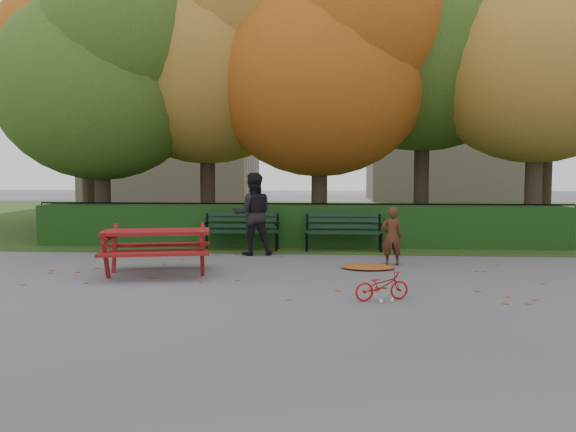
# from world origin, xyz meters

# --- Properties ---
(ground) EXTENTS (90.00, 90.00, 0.00)m
(ground) POSITION_xyz_m (0.00, 0.00, 0.00)
(ground) COLOR slate
(ground) RESTS_ON ground
(grass_strip) EXTENTS (90.00, 90.00, 0.00)m
(grass_strip) POSITION_xyz_m (0.00, 14.00, 0.01)
(grass_strip) COLOR #243D16
(grass_strip) RESTS_ON ground
(building_left) EXTENTS (10.00, 7.00, 15.00)m
(building_left) POSITION_xyz_m (-9.00, 26.00, 7.50)
(building_left) COLOR tan
(building_left) RESTS_ON ground
(building_right) EXTENTS (9.00, 6.00, 12.00)m
(building_right) POSITION_xyz_m (8.00, 28.00, 6.00)
(building_right) COLOR tan
(building_right) RESTS_ON ground
(hedge) EXTENTS (13.00, 0.90, 1.00)m
(hedge) POSITION_xyz_m (0.00, 4.50, 0.50)
(hedge) COLOR black
(hedge) RESTS_ON ground
(iron_fence) EXTENTS (14.00, 0.04, 1.02)m
(iron_fence) POSITION_xyz_m (0.00, 5.30, 0.54)
(iron_fence) COLOR black
(iron_fence) RESTS_ON ground
(tree_a) EXTENTS (5.88, 5.60, 7.48)m
(tree_a) POSITION_xyz_m (-5.19, 5.58, 4.52)
(tree_a) COLOR black
(tree_a) RESTS_ON ground
(tree_b) EXTENTS (6.72, 6.40, 8.79)m
(tree_b) POSITION_xyz_m (-2.44, 6.75, 5.40)
(tree_b) COLOR black
(tree_b) RESTS_ON ground
(tree_c) EXTENTS (6.30, 6.00, 8.00)m
(tree_c) POSITION_xyz_m (0.83, 5.96, 4.82)
(tree_c) COLOR black
(tree_c) RESTS_ON ground
(tree_d) EXTENTS (7.14, 6.80, 9.58)m
(tree_d) POSITION_xyz_m (3.88, 7.23, 5.98)
(tree_d) COLOR black
(tree_d) RESTS_ON ground
(tree_e) EXTENTS (6.09, 5.80, 8.16)m
(tree_e) POSITION_xyz_m (6.52, 5.77, 5.08)
(tree_e) COLOR black
(tree_e) RESTS_ON ground
(tree_f) EXTENTS (6.93, 6.60, 9.19)m
(tree_f) POSITION_xyz_m (-7.13, 9.24, 5.69)
(tree_f) COLOR black
(tree_f) RESTS_ON ground
(tree_g) EXTENTS (6.30, 6.00, 8.55)m
(tree_g) POSITION_xyz_m (8.33, 9.76, 5.37)
(tree_g) COLOR black
(tree_g) RESTS_ON ground
(bench_left) EXTENTS (1.80, 0.57, 0.88)m
(bench_left) POSITION_xyz_m (-1.30, 3.70, 0.52)
(bench_left) COLOR black
(bench_left) RESTS_ON ground
(bench_right) EXTENTS (1.80, 0.57, 0.88)m
(bench_right) POSITION_xyz_m (1.10, 3.70, 0.52)
(bench_right) COLOR black
(bench_right) RESTS_ON ground
(picnic_table) EXTENTS (2.13, 1.85, 0.91)m
(picnic_table) POSITION_xyz_m (-2.33, 0.43, 0.62)
(picnic_table) COLOR maroon
(picnic_table) RESTS_ON ground
(leaf_pile) EXTENTS (1.14, 0.90, 0.07)m
(leaf_pile) POSITION_xyz_m (1.50, 1.28, 0.04)
(leaf_pile) COLOR maroon
(leaf_pile) RESTS_ON ground
(leaf_scatter) EXTENTS (9.00, 5.70, 0.01)m
(leaf_scatter) POSITION_xyz_m (0.00, 0.30, 0.01)
(leaf_scatter) COLOR maroon
(leaf_scatter) RESTS_ON ground
(child) EXTENTS (0.44, 0.31, 1.15)m
(child) POSITION_xyz_m (1.99, 1.72, 0.58)
(child) COLOR #472216
(child) RESTS_ON ground
(adult) EXTENTS (1.01, 0.86, 1.82)m
(adult) POSITION_xyz_m (-0.92, 2.90, 0.91)
(adult) COLOR black
(adult) RESTS_ON ground
(bicycle) EXTENTS (0.86, 0.53, 0.43)m
(bicycle) POSITION_xyz_m (1.50, -1.36, 0.21)
(bicycle) COLOR #AE1010
(bicycle) RESTS_ON ground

